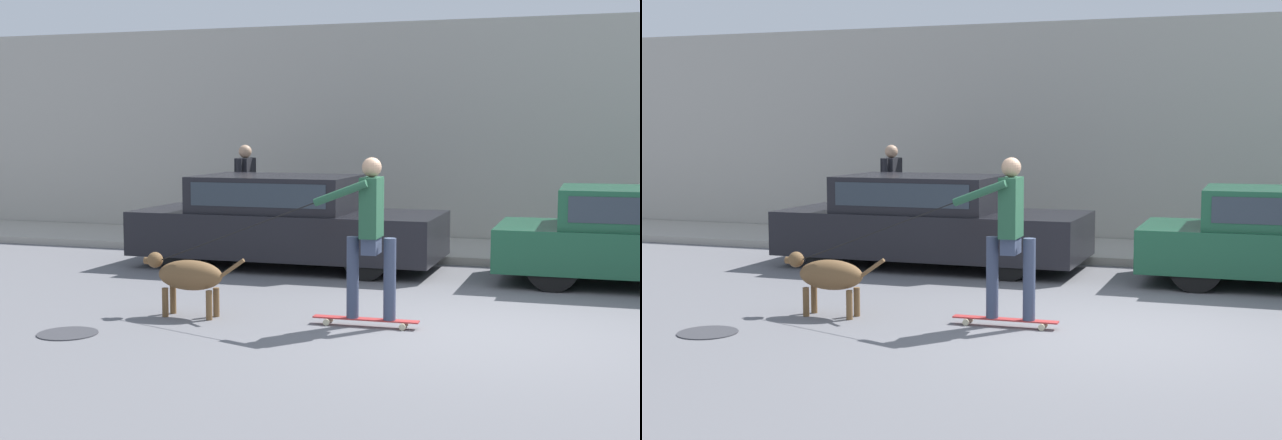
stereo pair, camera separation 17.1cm
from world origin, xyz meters
The scene contains 8 objects.
ground_plane centered at (0.00, 0.00, 0.00)m, with size 36.00×36.00×0.00m, color slate.
back_wall centered at (0.00, 6.84, 1.97)m, with size 32.00×0.30×3.94m.
sidewalk_curb centered at (0.00, 5.50, 0.06)m, with size 30.00×2.35×0.12m.
parked_car_0 centered at (-3.37, 3.37, 0.66)m, with size 4.54×1.80×1.36m.
dog centered at (-3.13, -0.25, 0.45)m, with size 1.21×0.34×0.70m.
skateboarder centered at (-1.11, -0.10, 1.01)m, with size 2.96×0.53×1.77m.
pedestrian_with_bag centered at (-4.76, 5.12, 1.03)m, with size 0.24×0.75×1.65m.
manhole_cover centered at (-3.91, -1.40, 0.01)m, with size 0.61×0.61×0.01m.
Camera 1 is at (1.32, -8.93, 2.08)m, focal length 50.00 mm.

